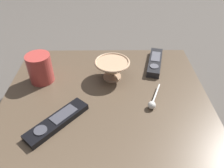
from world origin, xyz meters
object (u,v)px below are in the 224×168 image
at_px(tv_remote_far, 155,62).
at_px(tv_remote_near, 57,121).
at_px(teaspoon, 153,103).
at_px(cereal_bowl, 112,69).
at_px(coffee_mug, 40,68).

bearing_deg(tv_remote_far, tv_remote_near, 132.49).
distance_m(teaspoon, tv_remote_near, 0.29).
relative_size(cereal_bowl, tv_remote_far, 0.67).
relative_size(tv_remote_near, tv_remote_far, 0.98).
bearing_deg(coffee_mug, tv_remote_near, -156.15).
relative_size(cereal_bowl, tv_remote_near, 0.69).
distance_m(teaspoon, tv_remote_far, 0.24).
relative_size(coffee_mug, teaspoon, 0.91).
bearing_deg(teaspoon, tv_remote_far, -11.04).
height_order(teaspoon, tv_remote_far, tv_remote_far).
distance_m(coffee_mug, tv_remote_near, 0.23).
xyz_separation_m(coffee_mug, tv_remote_far, (0.10, -0.42, -0.04)).
height_order(cereal_bowl, teaspoon, cereal_bowl).
bearing_deg(tv_remote_far, teaspoon, 168.96).
height_order(tv_remote_near, tv_remote_far, tv_remote_far).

